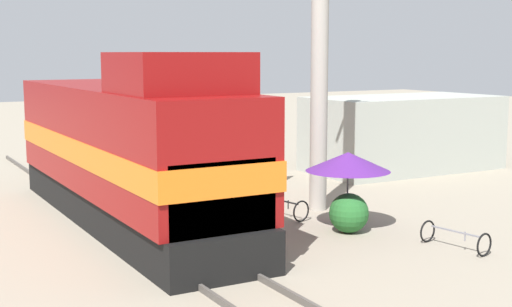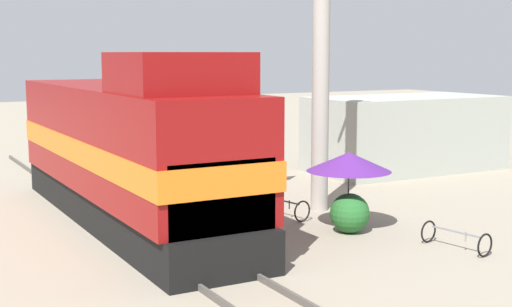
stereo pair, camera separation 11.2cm
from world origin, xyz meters
TOP-DOWN VIEW (x-y plane):
  - ground_plane at (0.00, 0.00)m, footprint 120.00×120.00m
  - rail_near at (-0.72, 0.00)m, footprint 0.08×36.81m
  - rail_far at (0.72, 0.00)m, footprint 0.08×36.81m
  - locomotive at (0.00, 2.85)m, footprint 3.09×13.50m
  - utility_pole at (5.93, 1.85)m, footprint 1.80×0.55m
  - vendor_umbrella at (5.18, -0.72)m, footprint 2.40×2.40m
  - billboard_sign at (5.57, 6.00)m, footprint 2.53×0.12m
  - shrub_cluster at (5.00, -1.04)m, footprint 1.12×1.12m
  - person_bystander at (3.12, 0.76)m, footprint 0.34×0.34m
  - bicycle at (4.36, 1.53)m, footprint 1.00×1.88m
  - bicycle_spare at (6.35, -3.76)m, footprint 0.87×1.85m
  - building_block_distant at (13.64, 6.72)m, footprint 8.25×4.08m

SIDE VIEW (x-z plane):
  - ground_plane at x=0.00m, z-range 0.00..0.00m
  - rail_near at x=-0.72m, z-range 0.00..0.15m
  - rail_far at x=0.72m, z-range 0.00..0.15m
  - bicycle_spare at x=6.35m, z-range 0.01..0.61m
  - bicycle at x=4.36m, z-range 0.01..0.66m
  - shrub_cluster at x=5.00m, z-range 0.00..1.12m
  - person_bystander at x=3.12m, z-range 0.08..1.83m
  - building_block_distant at x=13.64m, z-range 0.00..3.16m
  - vendor_umbrella at x=5.18m, z-range 0.84..3.07m
  - locomotive at x=0.00m, z-range -0.35..4.66m
  - billboard_sign at x=5.57m, z-range 0.75..3.70m
  - utility_pole at x=5.93m, z-range 0.03..10.21m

